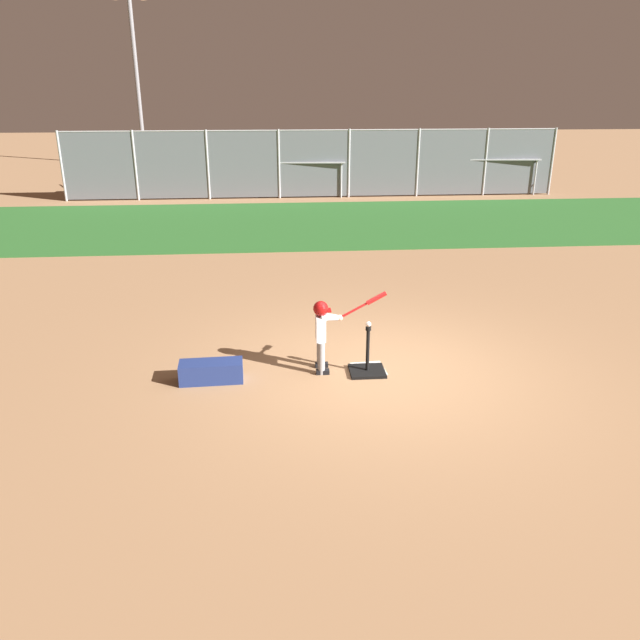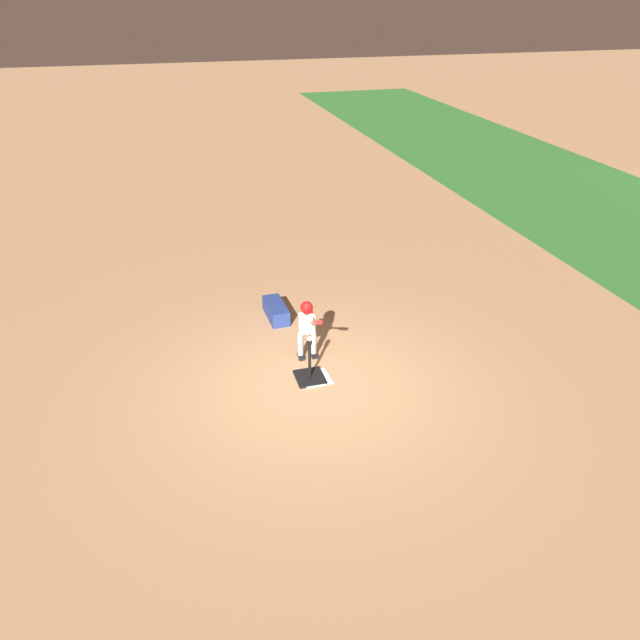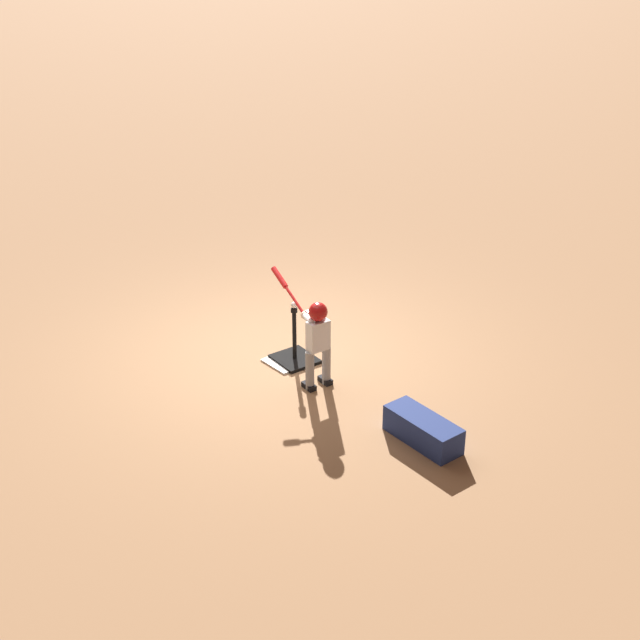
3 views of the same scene
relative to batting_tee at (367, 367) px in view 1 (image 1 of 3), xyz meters
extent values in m
plane|color=#99704C|center=(0.26, 0.04, -0.08)|extent=(90.00, 90.00, 0.00)
cube|color=#286026|center=(0.26, 9.76, -0.07)|extent=(56.00, 6.34, 0.02)
cylinder|color=#9E9EA3|center=(-8.11, 13.93, 1.06)|extent=(0.08, 0.08, 2.29)
cylinder|color=#9E9EA3|center=(-5.71, 13.93, 1.06)|extent=(0.08, 0.08, 2.29)
cylinder|color=#9E9EA3|center=(-3.32, 13.93, 1.06)|extent=(0.08, 0.08, 2.29)
cylinder|color=#9E9EA3|center=(-0.93, 13.93, 1.06)|extent=(0.08, 0.08, 2.29)
cylinder|color=#9E9EA3|center=(1.46, 13.93, 1.06)|extent=(0.08, 0.08, 2.29)
cylinder|color=#9E9EA3|center=(3.85, 13.93, 1.06)|extent=(0.08, 0.08, 2.29)
cylinder|color=#9E9EA3|center=(6.24, 13.93, 1.06)|extent=(0.08, 0.08, 2.29)
cylinder|color=#9E9EA3|center=(8.63, 13.93, 1.06)|extent=(0.08, 0.08, 2.29)
cube|color=#565B60|center=(0.26, 13.93, 1.06)|extent=(16.73, 0.02, 2.19)
cylinder|color=#9E9EA3|center=(0.26, 13.93, 2.16)|extent=(16.73, 0.04, 0.04)
cube|color=white|center=(0.03, 0.09, -0.07)|extent=(0.47, 0.47, 0.02)
cube|color=black|center=(0.00, 0.00, -0.06)|extent=(0.49, 0.44, 0.04)
cylinder|color=black|center=(0.00, 0.00, 0.25)|extent=(0.05, 0.05, 0.59)
cylinder|color=black|center=(0.00, 0.00, 0.57)|extent=(0.08, 0.08, 0.05)
cylinder|color=gray|center=(-0.63, 0.23, 0.15)|extent=(0.10, 0.10, 0.46)
cube|color=black|center=(-0.61, 0.23, -0.05)|extent=(0.18, 0.09, 0.06)
cylinder|color=gray|center=(-0.64, 0.01, 0.15)|extent=(0.10, 0.10, 0.46)
cube|color=black|center=(-0.62, 0.01, -0.05)|extent=(0.18, 0.09, 0.06)
cube|color=silver|center=(-0.63, 0.12, 0.55)|extent=(0.13, 0.24, 0.34)
sphere|color=#DBB293|center=(-0.63, 0.12, 0.82)|extent=(0.18, 0.18, 0.18)
sphere|color=maroon|center=(-0.63, 0.12, 0.84)|extent=(0.21, 0.21, 0.21)
cube|color=maroon|center=(-0.55, 0.12, 0.81)|extent=(0.11, 0.15, 0.01)
cylinder|color=silver|center=(-0.51, 0.16, 0.71)|extent=(0.28, 0.15, 0.10)
cylinder|color=silver|center=(-0.51, 0.08, 0.71)|extent=(0.28, 0.14, 0.10)
sphere|color=#DBB293|center=(-0.38, 0.12, 0.69)|extent=(0.09, 0.09, 0.09)
cylinder|color=red|center=(-0.08, 0.11, 0.86)|extent=(0.62, 0.04, 0.36)
cylinder|color=red|center=(0.12, 0.11, 0.97)|extent=(0.28, 0.07, 0.19)
cylinder|color=black|center=(-0.39, 0.12, 0.68)|extent=(0.04, 0.05, 0.05)
sphere|color=white|center=(0.00, 0.00, 0.64)|extent=(0.07, 0.07, 0.07)
cube|color=#ADAFB7|center=(-6.33, 16.36, 0.24)|extent=(2.75, 0.27, 0.04)
cube|color=#ADAFB7|center=(-6.34, 16.60, -0.04)|extent=(2.75, 0.33, 0.04)
cube|color=#ADAFB7|center=(-6.32, 15.75, 0.56)|extent=(2.75, 0.27, 0.04)
cube|color=#ADAFB7|center=(-6.33, 15.99, 0.28)|extent=(2.75, 0.33, 0.04)
cube|color=#ADAFB7|center=(-6.31, 15.14, 0.88)|extent=(2.75, 0.27, 0.04)
cube|color=#ADAFB7|center=(-6.31, 15.38, 0.60)|extent=(2.75, 0.33, 0.04)
cube|color=#ADAFB7|center=(-6.30, 14.53, 1.20)|extent=(2.75, 0.27, 0.04)
cube|color=#ADAFB7|center=(-6.30, 14.77, 0.92)|extent=(2.75, 0.33, 0.04)
cylinder|color=#ADAFB7|center=(-5.07, 16.63, 0.09)|extent=(0.06, 0.06, 0.34)
cylinder|color=#ADAFB7|center=(-5.03, 14.55, 0.57)|extent=(0.06, 0.06, 1.30)
cylinder|color=#ADAFB7|center=(-5.05, 15.59, 0.74)|extent=(0.08, 2.10, 1.00)
cylinder|color=#ADAFB7|center=(-7.60, 16.58, 0.09)|extent=(0.06, 0.06, 0.34)
cylinder|color=#ADAFB7|center=(-7.56, 14.51, 0.57)|extent=(0.06, 0.06, 1.30)
cylinder|color=#ADAFB7|center=(-7.58, 15.54, 0.74)|extent=(0.08, 2.10, 1.00)
cube|color=#ADAFB7|center=(-0.13, 15.71, 0.22)|extent=(3.18, 0.46, 0.04)
cube|color=#ADAFB7|center=(-0.12, 15.94, -0.04)|extent=(3.19, 0.52, 0.04)
cube|color=#ADAFB7|center=(-0.18, 15.13, 0.51)|extent=(3.18, 0.46, 0.04)
cube|color=#ADAFB7|center=(-0.16, 15.36, 0.26)|extent=(3.19, 0.52, 0.04)
cube|color=#ADAFB7|center=(-0.22, 14.55, 0.81)|extent=(3.18, 0.46, 0.04)
cube|color=#ADAFB7|center=(-0.20, 14.79, 0.55)|extent=(3.19, 0.52, 0.04)
cube|color=#ADAFB7|center=(-0.26, 13.98, 1.11)|extent=(3.18, 0.46, 0.04)
cube|color=#ADAFB7|center=(-0.25, 14.21, 0.85)|extent=(3.19, 0.52, 0.04)
cylinder|color=#ADAFB7|center=(1.34, 15.83, 0.08)|extent=(0.06, 0.06, 0.32)
cylinder|color=#ADAFB7|center=(1.19, 13.87, 0.52)|extent=(0.06, 0.06, 1.21)
cylinder|color=#ADAFB7|center=(1.27, 14.85, 0.68)|extent=(0.20, 1.99, 0.94)
cylinder|color=#ADAFB7|center=(-1.57, 16.05, 0.08)|extent=(0.06, 0.06, 0.32)
cylinder|color=#ADAFB7|center=(-1.72, 14.09, 0.52)|extent=(0.06, 0.06, 1.21)
cylinder|color=#ADAFB7|center=(-1.65, 15.07, 0.68)|extent=(0.20, 1.99, 0.94)
cube|color=#ADAFB7|center=(6.81, 16.01, 0.23)|extent=(3.05, 0.45, 0.04)
cube|color=#ADAFB7|center=(6.83, 16.28, -0.04)|extent=(3.05, 0.51, 0.04)
cube|color=#ADAFB7|center=(6.76, 15.32, 0.53)|extent=(3.05, 0.45, 0.04)
cube|color=#ADAFB7|center=(6.78, 15.60, 0.27)|extent=(3.05, 0.51, 0.04)
cube|color=#ADAFB7|center=(6.71, 14.64, 0.84)|extent=(3.05, 0.45, 0.04)
cube|color=#ADAFB7|center=(6.73, 14.91, 0.57)|extent=(3.05, 0.51, 0.04)
cube|color=#ADAFB7|center=(6.65, 13.95, 1.15)|extent=(3.05, 0.45, 0.04)
cube|color=#ADAFB7|center=(6.68, 14.23, 0.88)|extent=(3.05, 0.51, 0.04)
cylinder|color=#ADAFB7|center=(8.23, 16.17, 0.08)|extent=(0.06, 0.06, 0.33)
cylinder|color=#ADAFB7|center=(8.05, 13.85, 0.54)|extent=(0.06, 0.06, 1.25)
cylinder|color=#ADAFB7|center=(8.14, 15.01, 0.71)|extent=(0.23, 2.35, 0.96)
cylinder|color=#ADAFB7|center=(5.44, 16.39, 0.08)|extent=(0.06, 0.06, 0.33)
cylinder|color=#ADAFB7|center=(5.26, 14.06, 0.54)|extent=(0.06, 0.06, 1.25)
cylinder|color=#ADAFB7|center=(5.35, 15.22, 0.71)|extent=(0.23, 2.35, 0.96)
cube|color=navy|center=(-2.12, -0.09, 0.06)|extent=(0.85, 0.35, 0.28)
cylinder|color=slate|center=(-7.15, 23.20, 3.71)|extent=(0.20, 0.20, 7.58)
camera|label=1|loc=(-1.27, -7.71, 3.68)|focal=35.00mm
camera|label=2|loc=(7.89, -2.01, 5.38)|focal=35.00mm
camera|label=3|loc=(-7.55, 5.08, 4.94)|focal=50.00mm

